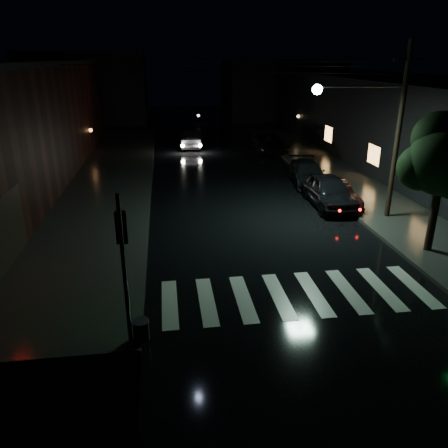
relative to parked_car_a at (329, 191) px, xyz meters
name	(u,v)px	position (x,y,z in m)	size (l,w,h in m)	color
ground	(208,309)	(-7.34, -9.22, -0.82)	(120.00, 120.00, 0.00)	black
sidewalk_left	(101,188)	(-12.34, 4.78, -0.74)	(6.00, 44.00, 0.15)	#282826
sidewalk_right	(341,179)	(2.66, 4.78, -0.74)	(4.00, 44.00, 0.15)	#282826
building_right	(416,122)	(9.66, 8.78, 2.18)	(10.00, 40.00, 6.00)	black
building_far_left	(87,87)	(-17.34, 35.78, 3.18)	(14.00, 10.00, 8.00)	black
building_far_right	(280,89)	(6.66, 35.78, 2.68)	(14.00, 10.00, 7.00)	black
crosswalk	(296,294)	(-4.34, -8.72, -0.81)	(9.00, 3.00, 0.01)	beige
signal_pole_corner	(133,294)	(-9.49, -10.68, 0.72)	(0.68, 0.61, 4.20)	slate
street_tree	(442,161)	(1.89, -6.08, 2.93)	(3.10, 2.90, 5.40)	black
utility_pole	(386,123)	(1.49, -2.22, 3.78)	(4.92, 0.44, 8.00)	black
parked_car_a	(329,191)	(0.00, 0.00, 0.00)	(1.93, 4.80, 1.63)	black
parked_car_b	(334,194)	(0.26, 0.01, -0.14)	(1.43, 4.11, 1.35)	black
parked_car_c	(307,173)	(0.26, 4.41, -0.13)	(1.92, 4.73, 1.37)	black
parked_car_d	(270,143)	(0.26, 14.38, -0.11)	(2.33, 5.06, 1.41)	black
oncoming_car	(190,138)	(-6.17, 17.04, -0.05)	(1.63, 4.67, 1.54)	black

